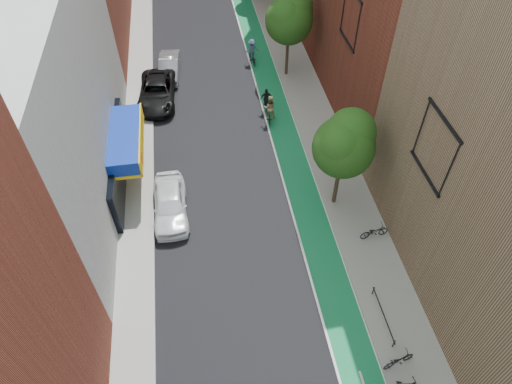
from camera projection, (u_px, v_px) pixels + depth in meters
name	position (u px, v px, depth m)	size (l,w,h in m)	color
bike_lane	(262.00, 64.00, 37.93)	(2.00, 68.00, 0.01)	#167F4A
sidewalk_left	(140.00, 73.00, 36.80)	(2.00, 68.00, 0.15)	gray
sidewalk_right	(292.00, 60.00, 38.15)	(3.00, 68.00, 0.15)	gray
building_left_white	(19.00, 107.00, 23.83)	(8.00, 20.00, 12.00)	silver
tree_near	(345.00, 143.00, 23.93)	(3.40, 3.36, 6.42)	#332619
tree_mid	(290.00, 16.00, 33.21)	(3.55, 3.53, 6.74)	#332619
parked_car_white	(170.00, 203.00, 26.17)	(1.93, 4.79, 1.63)	white
parked_car_black	(157.00, 92.00, 33.78)	(2.61, 5.67, 1.57)	black
parked_car_silver	(169.00, 67.00, 36.24)	(1.54, 4.40, 1.45)	#95979D
cyclist_lane_near	(270.00, 111.00, 31.93)	(0.95, 1.51, 2.13)	black
cyclist_lane_mid	(267.00, 104.00, 32.93)	(0.94, 1.82, 1.92)	black
cyclist_lane_far	(252.00, 53.00, 37.40)	(1.16, 1.79, 2.04)	black
parked_bike_near	(399.00, 360.00, 20.16)	(0.54, 1.55, 0.82)	black
parked_bike_far	(374.00, 232.00, 25.06)	(0.58, 1.65, 0.87)	black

